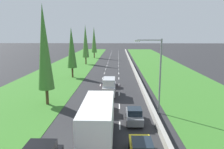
% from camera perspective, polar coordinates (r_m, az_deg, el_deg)
% --- Properties ---
extents(ground_plane, '(300.00, 300.00, 0.00)m').
position_cam_1_polar(ground_plane, '(61.04, 0.13, 1.88)').
color(ground_plane, '#28282B').
rests_on(ground_plane, ground).
extents(grass_verge_left, '(14.00, 140.00, 0.04)m').
position_cam_1_polar(grass_verge_left, '(62.64, -11.53, 1.91)').
color(grass_verge_left, '#387528').
rests_on(grass_verge_left, ground).
extents(grass_verge_right, '(14.00, 140.00, 0.04)m').
position_cam_1_polar(grass_verge_right, '(62.35, 13.44, 1.79)').
color(grass_verge_right, '#387528').
rests_on(grass_verge_right, ground).
extents(median_barrier, '(0.44, 120.00, 0.85)m').
position_cam_1_polar(median_barrier, '(61.10, 5.48, 2.25)').
color(median_barrier, '#9E9B93').
rests_on(median_barrier, ground).
extents(lane_markings, '(3.64, 116.00, 0.01)m').
position_cam_1_polar(lane_markings, '(61.04, 0.13, 1.89)').
color(lane_markings, white).
rests_on(lane_markings, ground).
extents(white_box_truck_centre_lane, '(2.46, 9.40, 4.18)m').
position_cam_1_polar(white_box_truck_centre_lane, '(18.78, -3.54, -12.39)').
color(white_box_truck_centre_lane, black).
rests_on(white_box_truck_centre_lane, ground).
extents(orange_hatchback_centre_lane_third, '(1.74, 3.90, 1.72)m').
position_cam_1_polar(orange_hatchback_centre_lane_third, '(26.75, -2.24, -8.23)').
color(orange_hatchback_centre_lane_third, orange).
rests_on(orange_hatchback_centre_lane_third, ground).
extents(silver_van_centre_lane, '(1.96, 4.90, 2.82)m').
position_cam_1_polar(silver_van_centre_lane, '(33.34, -0.75, -3.32)').
color(silver_van_centre_lane, silver).
rests_on(silver_van_centre_lane, ground).
extents(red_hatchback_centre_lane, '(1.74, 3.90, 1.72)m').
position_cam_1_polar(red_hatchback_centre_lane, '(39.33, -0.49, -1.95)').
color(red_hatchback_centre_lane, red).
rests_on(red_hatchback_centre_lane, ground).
extents(grey_hatchback_right_lane, '(1.74, 3.90, 1.72)m').
position_cam_1_polar(grey_hatchback_right_lane, '(23.77, 5.95, -10.79)').
color(grey_hatchback_right_lane, slate).
rests_on(grey_hatchback_right_lane, ground).
extents(poplar_tree_second, '(2.14, 2.14, 13.42)m').
position_cam_1_polar(poplar_tree_second, '(29.54, -17.59, 6.84)').
color(poplar_tree_second, '#4C3823').
rests_on(poplar_tree_second, ground).
extents(poplar_tree_third, '(2.07, 2.07, 10.95)m').
position_cam_1_polar(poplar_tree_third, '(47.28, -10.70, 7.01)').
color(poplar_tree_third, '#4C3823').
rests_on(poplar_tree_third, ground).
extents(poplar_tree_fourth, '(2.10, 2.10, 12.17)m').
position_cam_1_polar(poplar_tree_fourth, '(67.35, -7.07, 8.76)').
color(poplar_tree_fourth, '#4C3823').
rests_on(poplar_tree_fourth, ground).
extents(poplar_tree_fifth, '(2.10, 2.10, 12.04)m').
position_cam_1_polar(poplar_tree_fifth, '(84.34, -4.81, 9.18)').
color(poplar_tree_fifth, '#4C3823').
rests_on(poplar_tree_fifth, ground).
extents(street_light_mast, '(3.20, 0.28, 9.00)m').
position_cam_1_polar(street_light_mast, '(25.79, 11.99, 0.91)').
color(street_light_mast, gray).
rests_on(street_light_mast, ground).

